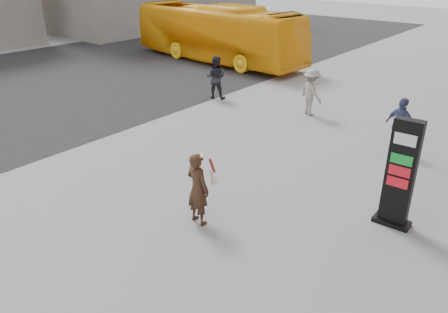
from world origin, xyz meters
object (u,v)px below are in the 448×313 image
Objects in this scene: pedestrian_a at (216,77)px; pedestrian_c at (400,126)px; info_pylon at (400,174)px; woman at (198,188)px; bus at (217,33)px; pedestrian_b at (311,92)px.

pedestrian_a reaches higher than pedestrian_c.
info_pylon is 4.18m from pedestrian_c.
bus is at bearing -45.35° from woman.
bus reaches higher than woman.
pedestrian_c is at bearing -101.40° from woman.
woman is at bearing 127.87° from pedestrian_b.
info_pylon is at bearing 126.80° from pedestrian_c.
info_pylon is 17.16m from bus.
woman is 0.15× the size of bus.
info_pylon is 4.30m from woman.
pedestrian_b is (-1.73, 8.05, 0.00)m from woman.
info_pylon is 0.22× the size of bus.
bus is at bearing 140.99° from info_pylon.
woman is at bearing 105.15° from pedestrian_a.
woman is at bearing -136.59° from bus.
info_pylon is at bearing -135.89° from woman.
woman is 6.92m from pedestrian_c.
pedestrian_c is (7.85, -0.79, -0.03)m from pedestrian_a.
woman is 16.58m from bus.
pedestrian_a is (-5.81, 7.40, 0.02)m from woman.
pedestrian_c is (12.45, -6.28, -0.68)m from bus.
bus reaches higher than pedestrian_c.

